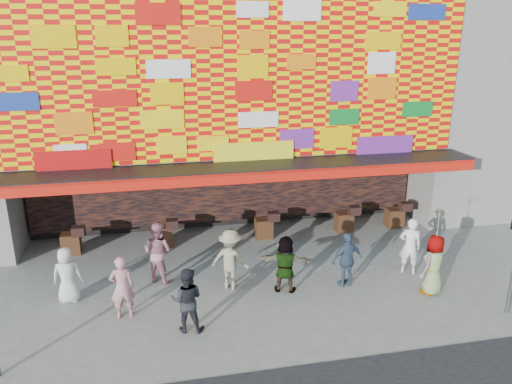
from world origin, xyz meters
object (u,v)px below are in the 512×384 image
at_px(ped_a, 67,275).
at_px(ped_f, 285,264).
at_px(ped_e, 347,260).
at_px(ped_i, 158,252).
at_px(ped_b, 122,287).
at_px(ped_d, 231,260).
at_px(ped_c, 187,300).
at_px(parasol, 439,223).
at_px(ped_g, 434,265).
at_px(ped_h, 410,246).

distance_m(ped_a, ped_f, 5.94).
relative_size(ped_e, ped_i, 0.89).
bearing_deg(ped_i, ped_f, -166.63).
bearing_deg(ped_a, ped_b, 146.41).
bearing_deg(ped_d, ped_c, 81.97).
bearing_deg(ped_f, parasol, -173.12).
bearing_deg(ped_f, ped_a, 14.04).
bearing_deg(parasol, ped_i, 162.98).
xyz_separation_m(ped_e, ped_f, (-1.81, 0.06, 0.01)).
distance_m(ped_d, ped_f, 1.55).
bearing_deg(ped_g, ped_i, -43.35).
bearing_deg(ped_c, ped_g, -163.86).
distance_m(ped_d, ped_e, 3.33).
bearing_deg(ped_a, ped_g, 173.71).
xyz_separation_m(ped_g, ped_h, (-0.05, 1.27, 0.01)).
distance_m(ped_c, ped_d, 2.31).
bearing_deg(parasol, ped_h, 92.14).
bearing_deg(ped_b, ped_i, -121.43).
distance_m(ped_c, ped_h, 7.00).
distance_m(ped_e, ped_f, 1.81).
distance_m(ped_h, ped_i, 7.51).
height_order(ped_c, ped_e, ped_c).
bearing_deg(ped_c, ped_h, -153.44).
xyz_separation_m(ped_d, ped_i, (-2.01, 0.86, 0.03)).
height_order(ped_c, ped_g, ped_g).
distance_m(ped_a, parasol, 10.12).
distance_m(ped_g, parasol, 1.25).
bearing_deg(parasol, ped_d, 165.35).
bearing_deg(ped_c, ped_i, -64.08).
distance_m(ped_a, ped_h, 9.86).
relative_size(ped_d, ped_e, 1.09).
relative_size(ped_c, ped_f, 1.00).
bearing_deg(ped_d, ped_i, 5.05).
distance_m(ped_d, parasol, 5.79).
height_order(ped_e, ped_g, ped_g).
height_order(ped_b, ped_d, ped_d).
xyz_separation_m(ped_g, parasol, (0.00, 0.00, 1.25)).
relative_size(ped_b, ped_f, 1.03).
height_order(ped_d, parasol, parasol).
bearing_deg(ped_a, ped_c, 149.39).
relative_size(ped_a, ped_h, 0.89).
distance_m(ped_e, ped_h, 2.18).
bearing_deg(ped_i, ped_h, -153.45).
relative_size(ped_h, ped_i, 0.96).
bearing_deg(ped_e, ped_b, -7.55).
bearing_deg(ped_h, parasol, 116.74).
bearing_deg(ped_h, ped_b, 29.90).
bearing_deg(ped_e, ped_a, -16.45).
height_order(ped_e, ped_i, ped_i).
bearing_deg(ped_b, ped_g, 172.35).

